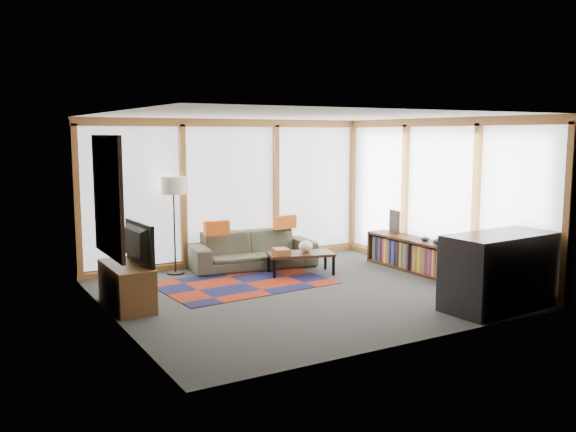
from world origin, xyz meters
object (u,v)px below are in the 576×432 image
sofa (252,250)px  coffee_table (301,263)px  tv_console (127,286)px  bookshelf (416,255)px  bar_counter (500,271)px  floor_lamp (174,226)px  television (132,244)px

sofa → coffee_table: (0.48, -0.85, -0.14)m
sofa → coffee_table: 0.98m
sofa → tv_console: size_ratio=1.85×
bookshelf → bar_counter: (-0.55, -2.24, 0.23)m
tv_console → bar_counter: size_ratio=0.73×
sofa → bar_counter: (1.74, -3.91, 0.19)m
floor_lamp → tv_console: (-1.25, -1.58, -0.53)m
coffee_table → bookshelf: bearing=-24.5°
bookshelf → television: 4.84m
coffee_table → television: size_ratio=1.10×
coffee_table → bar_counter: 3.33m
coffee_table → bookshelf: (1.81, -0.83, 0.10)m
bar_counter → sofa: bearing=110.8°
tv_console → television: 0.59m
coffee_table → bookshelf: bookshelf is taller
sofa → tv_console: (-2.59, -1.35, -0.02)m
bookshelf → television: bearing=176.5°
floor_lamp → coffee_table: floor_lamp is taller
television → sofa: bearing=-64.4°
coffee_table → bookshelf: 2.00m
bar_counter → bookshelf: bearing=73.0°
sofa → bar_counter: bar_counter is taller
sofa → tv_console: bearing=-144.7°
floor_lamp → coffee_table: size_ratio=1.51×
television → bookshelf: bearing=-96.8°
coffee_table → bookshelf: size_ratio=0.49×
television → coffee_table: bearing=-83.2°
floor_lamp → bookshelf: (3.63, -1.89, -0.54)m
bookshelf → bar_counter: 2.32m
bookshelf → television: television is taller
coffee_table → television: television is taller
bookshelf → tv_console: bearing=176.3°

